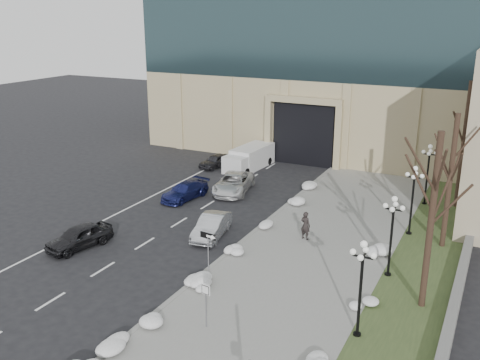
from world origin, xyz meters
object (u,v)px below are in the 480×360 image
object	(u,v)px
one_way_sign	(210,242)
lamppost_d	(428,166)
car_b	(212,226)
car_a	(79,237)
car_d	(233,183)
lamppost_a	(361,276)
pedestrian	(305,225)
box_truck	(249,158)
car_c	(185,191)
lamppost_b	(392,226)
car_e	(216,161)
lamppost_c	(413,191)
keep_sign	(206,297)

from	to	relation	value
one_way_sign	lamppost_d	xyz separation A→B (m)	(8.56, 17.90, 0.76)
car_b	car_a	bearing A→B (deg)	-151.43
car_d	lamppost_a	distance (m)	21.40
pedestrian	box_truck	world-z (taller)	box_truck
car_c	car_a	bearing A→B (deg)	-87.02
pedestrian	lamppost_b	world-z (taller)	lamppost_b
pedestrian	box_truck	size ratio (longest dim) A/B	0.29
car_d	car_e	size ratio (longest dim) A/B	1.47
one_way_sign	car_e	bearing A→B (deg)	125.85
pedestrian	lamppost_c	size ratio (longest dim) A/B	0.39
one_way_sign	lamppost_a	bearing A→B (deg)	-3.29
lamppost_b	one_way_sign	bearing A→B (deg)	-150.22
lamppost_c	lamppost_b	bearing A→B (deg)	-90.00
lamppost_b	lamppost_d	xyz separation A→B (m)	(0.00, 13.00, 0.00)
box_truck	lamppost_b	xyz separation A→B (m)	(16.35, -15.98, 2.10)
pedestrian	lamppost_c	distance (m)	7.33
keep_sign	lamppost_b	bearing A→B (deg)	63.28
car_b	keep_sign	bearing A→B (deg)	-71.99
lamppost_a	lamppost_c	distance (m)	13.00
car_b	car_e	size ratio (longest dim) A/B	1.16
lamppost_b	lamppost_d	world-z (taller)	same
car_a	car_d	bearing A→B (deg)	88.61
car_c	car_e	bearing A→B (deg)	112.01
car_d	car_a	bearing A→B (deg)	-116.61
car_b	lamppost_c	distance (m)	13.25
car_e	car_a	bearing A→B (deg)	-72.55
pedestrian	lamppost_c	world-z (taller)	lamppost_c
car_a	lamppost_c	distance (m)	21.44
lamppost_b	lamppost_d	size ratio (longest dim) A/B	1.00
car_a	lamppost_b	xyz separation A→B (m)	(18.07, 4.80, 2.34)
box_truck	lamppost_c	xyz separation A→B (m)	(16.35, -9.48, 2.10)
box_truck	lamppost_b	size ratio (longest dim) A/B	1.35
one_way_sign	lamppost_a	size ratio (longest dim) A/B	0.59
pedestrian	keep_sign	distance (m)	11.62
box_truck	one_way_sign	bearing A→B (deg)	-65.36
car_d	car_e	bearing A→B (deg)	118.10
lamppost_b	lamppost_c	xyz separation A→B (m)	(0.00, 6.50, 0.00)
lamppost_c	lamppost_a	bearing A→B (deg)	-90.00
car_b	car_c	bearing A→B (deg)	125.17
box_truck	lamppost_d	bearing A→B (deg)	-6.16
lamppost_b	lamppost_d	bearing A→B (deg)	90.00
car_e	lamppost_a	size ratio (longest dim) A/B	0.78
car_d	keep_sign	xyz separation A→B (m)	(8.01, -18.15, 0.93)
lamppost_c	box_truck	bearing A→B (deg)	149.88
pedestrian	keep_sign	size ratio (longest dim) A/B	0.81
car_b	car_d	world-z (taller)	car_d
car_b	car_d	bearing A→B (deg)	98.16
one_way_sign	car_a	bearing A→B (deg)	-173.26
car_a	car_b	world-z (taller)	car_a
car_c	lamppost_a	xyz separation A→B (m)	(17.09, -12.39, 2.42)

